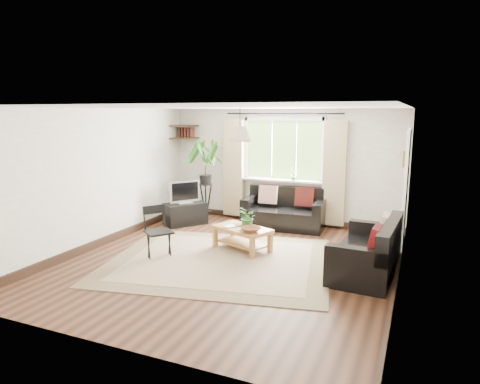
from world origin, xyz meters
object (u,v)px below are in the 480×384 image
at_px(sofa_back, 284,209).
at_px(tv_stand, 185,214).
at_px(folding_chair, 159,233).
at_px(coffee_table, 242,239).
at_px(sofa_right, 366,248).
at_px(palm_stand, 206,180).

bearing_deg(sofa_back, tv_stand, -167.17).
relative_size(sofa_back, folding_chair, 1.96).
xyz_separation_m(sofa_back, coffee_table, (-0.22, -1.69, -0.18)).
height_order(sofa_right, tv_stand, sofa_right).
relative_size(palm_stand, folding_chair, 2.10).
relative_size(sofa_right, tv_stand, 1.93).
xyz_separation_m(sofa_back, palm_stand, (-1.76, -0.05, 0.49)).
distance_m(palm_stand, folding_chair, 2.60).
relative_size(tv_stand, folding_chair, 1.02).
distance_m(sofa_back, folding_chair, 2.88).
relative_size(sofa_back, sofa_right, 1.00).
bearing_deg(palm_stand, sofa_back, 1.70).
xyz_separation_m(sofa_back, tv_stand, (-1.98, -0.57, -0.16)).
height_order(sofa_back, coffee_table, sofa_back).
height_order(sofa_right, folding_chair, folding_chair).
bearing_deg(palm_stand, tv_stand, -113.17).
relative_size(coffee_table, tv_stand, 1.16).
xyz_separation_m(sofa_right, coffee_table, (-2.08, 0.26, -0.18)).
height_order(sofa_right, coffee_table, sofa_right).
bearing_deg(coffee_table, sofa_back, 82.74).
distance_m(sofa_back, palm_stand, 1.83).
bearing_deg(tv_stand, palm_stand, 12.71).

